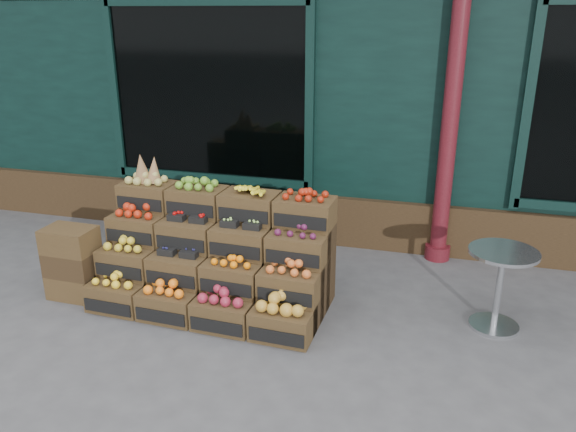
# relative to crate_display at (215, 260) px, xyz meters

# --- Properties ---
(ground) EXTENTS (60.00, 60.00, 0.00)m
(ground) POSITION_rel_crate_display_xyz_m (0.86, -0.45, -0.42)
(ground) COLOR #48484B
(ground) RESTS_ON ground
(shop_facade) EXTENTS (12.00, 6.24, 4.80)m
(shop_facade) POSITION_rel_crate_display_xyz_m (0.86, 4.67, 1.98)
(shop_facade) COLOR black
(shop_facade) RESTS_ON ground
(crate_display) EXTENTS (2.21, 1.14, 1.36)m
(crate_display) POSITION_rel_crate_display_xyz_m (0.00, 0.00, 0.00)
(crate_display) COLOR #42301A
(crate_display) RESTS_ON ground
(spare_crates) EXTENTS (0.49, 0.34, 0.72)m
(spare_crates) POSITION_rel_crate_display_xyz_m (-1.37, -0.31, -0.06)
(spare_crates) COLOR #42301A
(spare_crates) RESTS_ON ground
(bistro_table) EXTENTS (0.59, 0.59, 0.75)m
(bistro_table) POSITION_rel_crate_display_xyz_m (2.59, 0.20, 0.05)
(bistro_table) COLOR silver
(bistro_table) RESTS_ON ground
(shopkeeper) EXTENTS (0.78, 0.62, 1.86)m
(shopkeeper) POSITION_rel_crate_display_xyz_m (-1.07, 2.35, 0.51)
(shopkeeper) COLOR #1D6722
(shopkeeper) RESTS_ON ground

